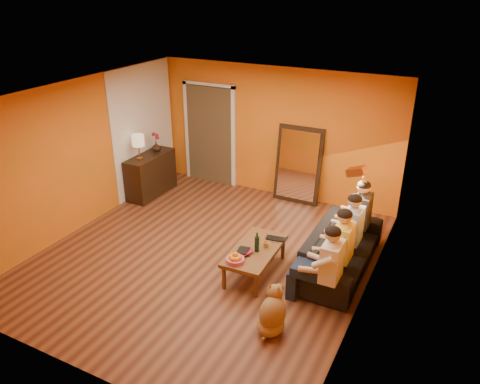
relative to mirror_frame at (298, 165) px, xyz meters
The scene contains 27 objects.
room_shell 2.39m from the mirror_frame, 103.68° to the right, with size 5.00×5.50×2.60m.
white_accent 3.21m from the mirror_frame, 163.83° to the right, with size 0.02×1.90×2.58m, color white.
doorway_recess 2.08m from the mirror_frame, behind, with size 1.06×0.30×2.10m, color #3F2D19.
door_jamb_left 2.64m from the mirror_frame, behind, with size 0.08×0.06×2.20m, color white.
door_jamb_right 1.51m from the mirror_frame, behind, with size 0.08×0.06×2.20m, color white.
door_header 2.46m from the mirror_frame, behind, with size 1.22×0.06×0.08m, color white.
mirror_frame is the anchor object (origin of this frame).
mirror_glass 0.04m from the mirror_frame, 90.00° to the right, with size 0.78×0.02×1.36m, color white.
sideboard 3.01m from the mirror_frame, 158.84° to the right, with size 0.44×1.18×0.85m, color black.
table_lamp 3.13m from the mirror_frame, 153.68° to the right, with size 0.24×0.24×0.51m, color beige, non-canonical shape.
sofa 2.48m from the mirror_frame, 53.58° to the right, with size 0.84×2.14×0.63m, color black.
coffee_table 2.79m from the mirror_frame, 82.64° to the right, with size 0.62×1.22×0.42m, color brown, non-canonical shape.
floor_lamp 2.07m from the mirror_frame, 41.48° to the right, with size 0.30×0.24×1.44m, color #C07438, non-canonical shape.
dog 3.95m from the mirror_frame, 73.79° to the right, with size 0.34×0.53×0.63m, color olive, non-canonical shape.
person_far_left 3.36m from the mirror_frame, 61.95° to the right, with size 0.70×0.44×1.22m, color silver, non-canonical shape.
person_mid_left 2.89m from the mirror_frame, 56.81° to the right, with size 0.70×0.44×1.22m, color #EBD14E, non-canonical shape.
person_mid_right 2.45m from the mirror_frame, 49.74° to the right, with size 0.70×0.44×1.22m, color #95B2E7, non-canonical shape.
person_far_right 2.06m from the mirror_frame, 39.78° to the right, with size 0.70×0.44×1.22m, color #2E2E32, non-canonical shape.
fruit_bowl 3.18m from the mirror_frame, 85.47° to the right, with size 0.26×0.26×0.16m, color #C8466F, non-canonical shape.
wine_bottle 2.79m from the mirror_frame, 81.75° to the right, with size 0.07×0.07×0.31m, color black.
tumbler 2.65m from the mirror_frame, 79.71° to the right, with size 0.09×0.09×0.08m, color #B27F3F.
laptop 2.44m from the mirror_frame, 77.34° to the right, with size 0.33×0.21×0.03m, color black.
book_lower 2.93m from the mirror_frame, 86.65° to the right, with size 0.18×0.24×0.02m, color black.
book_mid 2.92m from the mirror_frame, 86.45° to the right, with size 0.18×0.24×0.02m, color #AA132A.
book_upper 2.94m from the mirror_frame, 86.66° to the right, with size 0.15×0.21×0.02m, color black.
vase 2.92m from the mirror_frame, 163.43° to the right, with size 0.19×0.19×0.20m, color black.
flowers 2.94m from the mirror_frame, 163.43° to the right, with size 0.17×0.17×0.42m, color #AA132A, non-canonical shape.
Camera 1 is at (3.42, -5.51, 4.09)m, focal length 35.00 mm.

